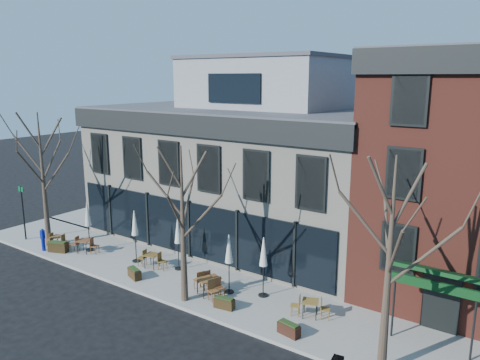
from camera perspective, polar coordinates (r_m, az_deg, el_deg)
The scene contains 25 objects.
ground at distance 26.50m, azimuth -5.96°, elevation -9.80°, with size 120.00×120.00×0.00m, color black.
sidewalk_front at distance 23.05m, azimuth -3.29°, elevation -13.08°, with size 33.50×4.70×0.15m, color gray.
sidewalk_side at distance 38.08m, azimuth -12.87°, elevation -3.01°, with size 4.50×12.00×0.15m, color gray.
corner_building at distance 28.99m, azimuth 0.52°, elevation 1.94°, with size 18.39×10.39×11.10m.
red_brick_building at distance 24.01m, azimuth 26.71°, elevation 0.63°, with size 8.20×11.78×11.18m.
tree_corner at distance 29.59m, azimuth -22.87°, elevation 0.23°, with size 3.93×3.98×7.92m.
tree_mid at distance 20.59m, azimuth -6.98°, elevation -5.20°, with size 3.50×3.55×7.04m.
tree_right at distance 16.24m, azimuth 17.73°, elevation -9.76°, with size 3.72×3.77×7.48m.
sign_pole at distance 31.62m, azimuth -24.95°, elevation -3.27°, with size 0.50×0.10×3.40m.
call_box at distance 29.50m, azimuth -22.90°, elevation -6.63°, with size 0.27×0.27×1.35m.
cafe_set_0 at distance 29.87m, azimuth -21.37°, elevation -6.85°, with size 1.60×0.81×0.82m.
cafe_set_1 at distance 28.43m, azimuth -18.43°, elevation -7.50°, with size 1.78×1.01×0.92m.
cafe_set_2 at distance 25.41m, azimuth -10.68°, elevation -9.47°, with size 1.76×0.81×0.90m.
cafe_set_3 at distance 22.11m, azimuth -4.18°, elevation -12.64°, with size 1.85×1.07×0.95m.
cafe_set_4 at distance 22.39m, azimuth -3.41°, elevation -12.39°, with size 1.73×0.95×0.89m.
cafe_set_5 at distance 20.47m, azimuth 8.56°, elevation -15.03°, with size 1.72×0.99×0.89m.
umbrella_0 at distance 28.21m, azimuth -18.08°, elevation -4.28°, with size 0.46×0.46×2.89m.
umbrella_1 at distance 25.86m, azimuth -12.71°, elevation -5.48°, with size 0.46×0.46×2.88m.
umbrella_2 at distance 24.47m, azimuth -7.58°, elevation -6.51°, with size 0.44×0.44×2.76m.
umbrella_3 at distance 21.69m, azimuth -1.36°, elevation -8.78°, with size 0.45×0.45×2.83m.
umbrella_4 at distance 21.38m, azimuth 2.88°, elevation -9.12°, with size 0.45×0.45×2.83m.
planter_0 at distance 29.11m, azimuth -21.28°, elevation -7.59°, with size 1.19×0.83×0.62m.
planter_1 at distance 24.42m, azimuth -12.74°, elevation -11.02°, with size 0.99×0.65×0.52m.
planter_2 at distance 21.02m, azimuth -1.93°, elevation -14.73°, with size 0.94×0.49×0.50m.
planter_3 at distance 19.20m, azimuth 5.98°, elevation -17.59°, with size 0.97×0.53×0.52m.
Camera 1 is at (16.25, -18.41, 9.98)m, focal length 35.00 mm.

